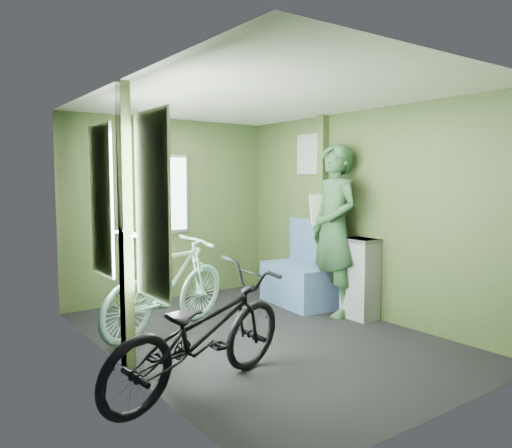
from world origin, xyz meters
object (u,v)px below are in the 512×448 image
at_px(bicycle_black, 203,393).
at_px(bicycle_mint, 169,333).
at_px(bench_seat, 301,279).
at_px(passenger, 334,230).
at_px(waste_box, 360,279).

xyz_separation_m(bicycle_black, bicycle_mint, (0.42, 1.42, 0.00)).
bearing_deg(bench_seat, bicycle_mint, -169.87).
height_order(bicycle_black, passenger, passenger).
bearing_deg(bicycle_mint, bicycle_black, 144.54).
relative_size(waste_box, bench_seat, 0.86).
xyz_separation_m(bicycle_black, waste_box, (2.38, 0.69, 0.45)).
xyz_separation_m(bicycle_black, passenger, (2.26, 0.98, 0.97)).
bearing_deg(bicycle_mint, waste_box, -129.32).
relative_size(passenger, bench_seat, 1.87).
bearing_deg(bicycle_black, waste_box, -88.56).
xyz_separation_m(bicycle_black, bench_seat, (2.27, 1.56, 0.31)).
distance_m(bicycle_mint, passenger, 2.13).
bearing_deg(passenger, bicycle_black, -56.48).
relative_size(passenger, waste_box, 2.17).
bearing_deg(bench_seat, bicycle_black, -139.68).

